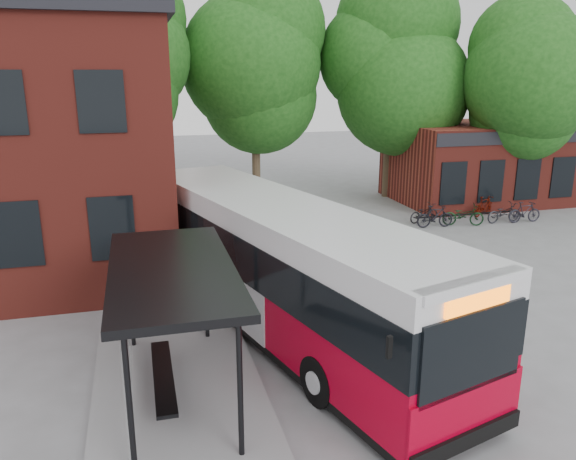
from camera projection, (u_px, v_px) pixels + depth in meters
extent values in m
plane|color=slate|center=(361.00, 347.00, 13.83)|extent=(100.00, 100.00, 0.00)
imported|color=black|center=(424.00, 213.00, 25.28)|extent=(1.70, 0.96, 0.85)
imported|color=black|center=(435.00, 216.00, 24.39)|extent=(1.68, 0.61, 0.99)
imported|color=black|center=(463.00, 215.00, 24.70)|extent=(1.91, 1.14, 0.95)
imported|color=#550F05|center=(484.00, 206.00, 26.38)|extent=(1.64, 1.02, 0.95)
imported|color=#24252A|center=(504.00, 213.00, 25.21)|extent=(1.75, 0.72, 0.90)
imported|color=black|center=(525.00, 212.00, 25.21)|extent=(1.60, 0.50, 0.95)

